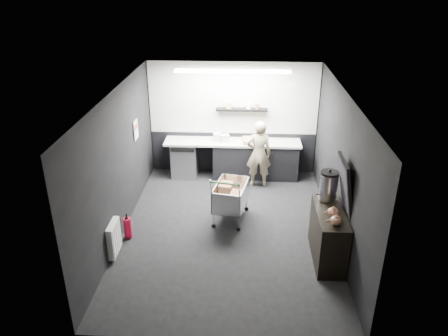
{
  "coord_description": "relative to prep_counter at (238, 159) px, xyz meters",
  "views": [
    {
      "loc": [
        0.3,
        -7.15,
        4.63
      ],
      "look_at": [
        -0.1,
        0.4,
        1.14
      ],
      "focal_mm": 35.0,
      "sensor_mm": 36.0,
      "label": 1
    }
  ],
  "objects": [
    {
      "name": "poster_red_band",
      "position": [
        -2.11,
        -1.12,
        1.16
      ],
      "size": [
        0.02,
        0.22,
        0.1
      ],
      "primitive_type": "cube",
      "color": "red",
      "rests_on": "poster"
    },
    {
      "name": "wall_left",
      "position": [
        -2.14,
        -2.42,
        0.89
      ],
      "size": [
        0.0,
        5.5,
        5.5
      ],
      "primitive_type": "plane",
      "rotation": [
        1.57,
        0.0,
        1.57
      ],
      "color": "black",
      "rests_on": "floor"
    },
    {
      "name": "fire_extinguisher",
      "position": [
        -1.99,
        -2.77,
        -0.22
      ],
      "size": [
        0.15,
        0.15,
        0.49
      ],
      "color": "#B90C29",
      "rests_on": "floor"
    },
    {
      "name": "prep_counter",
      "position": [
        0.0,
        0.0,
        0.0
      ],
      "size": [
        3.2,
        0.61,
        0.9
      ],
      "color": "black",
      "rests_on": "floor"
    },
    {
      "name": "wall_right",
      "position": [
        1.86,
        -2.42,
        0.89
      ],
      "size": [
        0.0,
        5.5,
        5.5
      ],
      "primitive_type": "plane",
      "rotation": [
        1.57,
        0.0,
        -1.57
      ],
      "color": "black",
      "rests_on": "floor"
    },
    {
      "name": "wall_back",
      "position": [
        -0.14,
        0.33,
        0.89
      ],
      "size": [
        5.5,
        0.0,
        5.5
      ],
      "primitive_type": "plane",
      "rotation": [
        1.57,
        0.0,
        0.0
      ],
      "color": "black",
      "rests_on": "floor"
    },
    {
      "name": "radiator",
      "position": [
        -2.08,
        -3.32,
        -0.11
      ],
      "size": [
        0.1,
        0.5,
        0.6
      ],
      "primitive_type": "cube",
      "color": "silver",
      "rests_on": "wall_left"
    },
    {
      "name": "sideboard",
      "position": [
        1.62,
        -3.18,
        0.13
      ],
      "size": [
        0.53,
        1.24,
        1.86
      ],
      "color": "black",
      "rests_on": "floor"
    },
    {
      "name": "white_container",
      "position": [
        -0.31,
        -0.05,
        0.53
      ],
      "size": [
        0.23,
        0.2,
        0.18
      ],
      "primitive_type": "cube",
      "rotation": [
        0.0,
        0.0,
        0.25
      ],
      "color": "silver",
      "rests_on": "prep_counter"
    },
    {
      "name": "pink_tub",
      "position": [
        -0.5,
        0.0,
        0.54
      ],
      "size": [
        0.19,
        0.19,
        0.19
      ],
      "primitive_type": "cylinder",
      "color": "silver",
      "rests_on": "prep_counter"
    },
    {
      "name": "dado_panel",
      "position": [
        -0.14,
        0.31,
        0.04
      ],
      "size": [
        3.95,
        0.02,
        1.0
      ],
      "primitive_type": "cube",
      "color": "black",
      "rests_on": "wall_back"
    },
    {
      "name": "cardboard_box",
      "position": [
        0.35,
        -0.05,
        0.49
      ],
      "size": [
        0.51,
        0.4,
        0.1
      ],
      "primitive_type": "cube",
      "rotation": [
        0.0,
        0.0,
        0.07
      ],
      "color": "tan",
      "rests_on": "prep_counter"
    },
    {
      "name": "kitchen_wall_panel",
      "position": [
        -0.14,
        0.31,
        1.39
      ],
      "size": [
        3.95,
        0.02,
        1.7
      ],
      "primitive_type": "cube",
      "color": "silver",
      "rests_on": "wall_back"
    },
    {
      "name": "floating_shelf",
      "position": [
        0.06,
        0.2,
        1.16
      ],
      "size": [
        1.2,
        0.22,
        0.04
      ],
      "primitive_type": "cube",
      "color": "black",
      "rests_on": "wall_back"
    },
    {
      "name": "person",
      "position": [
        0.47,
        -0.45,
        0.33
      ],
      "size": [
        0.58,
        0.39,
        1.57
      ],
      "primitive_type": "imported",
      "rotation": [
        0.0,
        0.0,
        3.16
      ],
      "color": "beige",
      "rests_on": "floor"
    },
    {
      "name": "poster",
      "position": [
        -2.12,
        -1.12,
        1.09
      ],
      "size": [
        0.02,
        0.3,
        0.4
      ],
      "primitive_type": "cube",
      "color": "silver",
      "rests_on": "wall_left"
    },
    {
      "name": "ceiling",
      "position": [
        -0.14,
        -2.42,
        2.24
      ],
      "size": [
        5.5,
        5.5,
        0.0
      ],
      "primitive_type": "plane",
      "rotation": [
        3.14,
        0.0,
        0.0
      ],
      "color": "silver",
      "rests_on": "wall_back"
    },
    {
      "name": "wall_clock",
      "position": [
        1.26,
        0.3,
        1.69
      ],
      "size": [
        0.2,
        0.03,
        0.2
      ],
      "primitive_type": "cylinder",
      "rotation": [
        1.57,
        0.0,
        0.0
      ],
      "color": "silver",
      "rests_on": "wall_back"
    },
    {
      "name": "ceiling_strip",
      "position": [
        -0.14,
        -0.57,
        2.21
      ],
      "size": [
        2.4,
        0.2,
        0.04
      ],
      "primitive_type": "cube",
      "color": "white",
      "rests_on": "ceiling"
    },
    {
      "name": "shopping_cart",
      "position": [
        -0.1,
        -2.0,
        0.05
      ],
      "size": [
        0.74,
        1.06,
        1.06
      ],
      "color": "silver",
      "rests_on": "floor"
    },
    {
      "name": "wall_front",
      "position": [
        -0.14,
        -5.17,
        0.89
      ],
      "size": [
        5.5,
        0.0,
        5.5
      ],
      "primitive_type": "plane",
      "rotation": [
        -1.57,
        0.0,
        0.0
      ],
      "color": "black",
      "rests_on": "floor"
    },
    {
      "name": "floor",
      "position": [
        -0.14,
        -2.42,
        -0.46
      ],
      "size": [
        5.5,
        5.5,
        0.0
      ],
      "primitive_type": "plane",
      "color": "black",
      "rests_on": "ground"
    }
  ]
}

